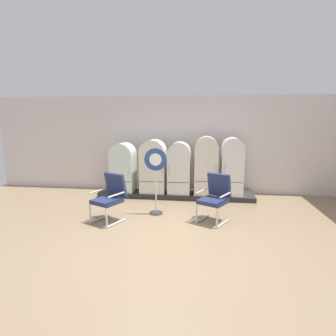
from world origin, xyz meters
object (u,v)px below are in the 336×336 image
at_px(refrigerator_1, 153,165).
at_px(sign_stand, 156,180).
at_px(refrigerator_0, 123,166).
at_px(refrigerator_2, 179,166).
at_px(refrigerator_3, 206,164).
at_px(refrigerator_4, 232,164).
at_px(armchair_right, 215,195).
at_px(armchair_left, 110,195).

distance_m(refrigerator_1, sign_stand, 1.55).
bearing_deg(refrigerator_1, sign_stand, -77.44).
height_order(refrigerator_1, sign_stand, refrigerator_1).
bearing_deg(refrigerator_0, refrigerator_1, -0.49).
height_order(refrigerator_2, refrigerator_3, refrigerator_3).
height_order(refrigerator_0, refrigerator_4, refrigerator_4).
relative_size(refrigerator_0, armchair_right, 1.34).
xyz_separation_m(refrigerator_2, refrigerator_3, (0.76, 0.03, 0.09)).
xyz_separation_m(armchair_left, armchair_right, (2.28, 0.29, 0.00)).
bearing_deg(refrigerator_4, refrigerator_3, -178.22).
height_order(refrigerator_3, sign_stand, refrigerator_3).
xyz_separation_m(refrigerator_0, refrigerator_2, (1.65, -0.04, 0.03)).
distance_m(refrigerator_1, refrigerator_2, 0.76).
distance_m(armchair_left, sign_stand, 1.11).
bearing_deg(refrigerator_2, armchair_right, -61.68).
xyz_separation_m(armchair_left, sign_stand, (0.91, 0.58, 0.25)).
xyz_separation_m(refrigerator_0, refrigerator_1, (0.90, -0.01, 0.06)).
distance_m(refrigerator_3, armchair_right, 1.85).
relative_size(refrigerator_1, refrigerator_2, 1.04).
xyz_separation_m(refrigerator_0, armchair_left, (0.32, -2.10, -0.30)).
bearing_deg(refrigerator_2, refrigerator_3, 1.93).
bearing_deg(refrigerator_1, refrigerator_0, 179.51).
relative_size(refrigerator_3, refrigerator_4, 1.02).
relative_size(refrigerator_3, armchair_right, 1.54).
distance_m(refrigerator_1, refrigerator_3, 1.51).
distance_m(refrigerator_0, refrigerator_4, 3.12).
xyz_separation_m(refrigerator_1, refrigerator_4, (2.22, 0.01, 0.05)).
relative_size(refrigerator_1, sign_stand, 0.97).
relative_size(refrigerator_1, armchair_left, 1.44).
height_order(refrigerator_1, refrigerator_2, refrigerator_1).
relative_size(refrigerator_1, armchair_right, 1.44).
relative_size(refrigerator_2, armchair_right, 1.39).
height_order(refrigerator_1, armchair_right, refrigerator_1).
bearing_deg(refrigerator_2, refrigerator_4, 1.86).
bearing_deg(armchair_left, refrigerator_0, 98.70).
bearing_deg(refrigerator_0, armchair_right, -34.81).
distance_m(refrigerator_1, armchair_right, 2.51).
height_order(armchair_left, sign_stand, sign_stand).
distance_m(refrigerator_4, armchair_right, 1.93).
height_order(refrigerator_1, armchair_left, refrigerator_1).
distance_m(refrigerator_0, refrigerator_2, 1.65).
xyz_separation_m(refrigerator_4, armchair_right, (-0.51, -1.82, -0.40)).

